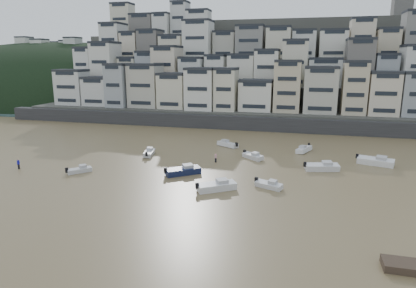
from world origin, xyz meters
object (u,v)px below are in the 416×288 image
(boat_h, at_px, (228,143))
(boat_j, at_px, (79,169))
(person_pink, at_px, (216,158))
(person_blue, at_px, (18,164))
(boat_d, at_px, (322,166))
(boat_c, at_px, (183,170))
(boat_g, at_px, (376,160))
(boat_i, at_px, (304,148))
(boat_a, at_px, (217,185))
(boat_f, at_px, (149,152))
(boat_b, at_px, (269,184))
(boat_e, at_px, (253,155))

(boat_h, xyz_separation_m, boat_j, (-19.48, -23.74, -0.16))
(person_pink, bearing_deg, person_blue, -158.28)
(boat_d, relative_size, boat_j, 1.44)
(boat_h, relative_size, person_blue, 3.06)
(boat_c, xyz_separation_m, person_pink, (3.33, 8.24, 0.04))
(boat_g, distance_m, person_pink, 27.69)
(boat_c, height_order, boat_h, boat_c)
(boat_g, xyz_separation_m, person_pink, (-27.15, -5.41, -0.01))
(boat_i, height_order, boat_j, boat_i)
(boat_a, height_order, person_pink, person_pink)
(boat_f, bearing_deg, boat_a, -144.78)
(boat_a, bearing_deg, boat_c, 105.66)
(boat_a, xyz_separation_m, person_blue, (-34.41, 1.60, 0.04))
(boat_a, distance_m, person_pink, 14.35)
(boat_b, relative_size, person_pink, 2.50)
(person_pink, bearing_deg, boat_i, 37.71)
(boat_b, xyz_separation_m, boat_e, (-4.44, 15.10, 0.06))
(boat_f, height_order, boat_g, boat_g)
(boat_i, xyz_separation_m, person_blue, (-45.99, -23.98, 0.15))
(boat_e, bearing_deg, boat_b, -34.42)
(boat_h, relative_size, boat_i, 1.00)
(boat_h, height_order, person_blue, person_blue)
(boat_d, bearing_deg, person_pink, 164.37)
(boat_j, bearing_deg, boat_h, 3.35)
(boat_b, bearing_deg, boat_i, 102.29)
(boat_i, bearing_deg, boat_c, -21.25)
(boat_j, distance_m, person_blue, 11.05)
(boat_b, height_order, boat_g, boat_g)
(boat_c, bearing_deg, boat_f, 97.46)
(boat_c, distance_m, boat_j, 16.87)
(boat_b, xyz_separation_m, boat_f, (-23.86, 12.54, 0.09))
(boat_f, bearing_deg, boat_i, -82.78)
(boat_c, bearing_deg, person_pink, 29.29)
(boat_c, xyz_separation_m, boat_i, (18.43, 19.92, -0.11))
(boat_h, relative_size, person_pink, 3.06)
(boat_h, distance_m, boat_i, 15.51)
(boat_b, relative_size, boat_i, 0.82)
(boat_d, height_order, boat_e, boat_d)
(boat_d, relative_size, boat_h, 1.12)
(person_blue, bearing_deg, boat_c, 8.39)
(boat_a, height_order, boat_f, boat_a)
(boat_b, distance_m, person_pink, 15.29)
(boat_a, xyz_separation_m, boat_h, (-3.92, 26.14, -0.10))
(boat_g, height_order, boat_h, boat_g)
(boat_f, xyz_separation_m, boat_i, (28.48, 10.26, 0.04))
(boat_a, distance_m, boat_h, 26.43)
(boat_b, distance_m, boat_g, 23.49)
(boat_c, relative_size, boat_j, 1.47)
(boat_i, distance_m, boat_j, 41.97)
(boat_i, bearing_deg, boat_g, 84.08)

